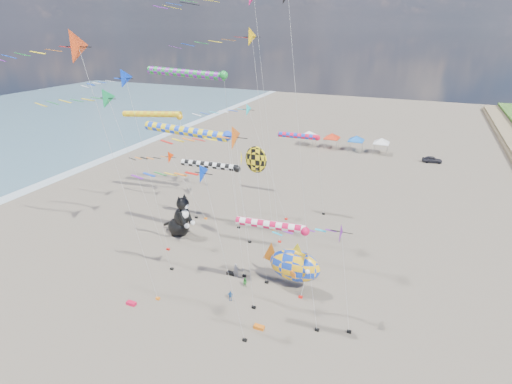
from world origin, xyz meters
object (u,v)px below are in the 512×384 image
Objects in this scene: person_adult at (236,270)px; fish_inflatable at (294,265)px; child_green at (245,283)px; child_blue at (230,296)px; parked_car at (432,160)px; cat_inflatable at (180,215)px.

fish_inflatable is at bearing -22.20° from person_adult.
child_green is 2.47m from child_blue.
fish_inflatable is at bearing 15.52° from child_blue.
parked_car reaches higher than child_green.
fish_inflatable is at bearing 15.80° from child_green.
child_blue is at bearing 154.00° from parked_car.
child_blue is (11.23, -9.17, -2.26)m from cat_inflatable.
person_adult is at bearing 151.55° from parked_car.
child_green is at bearing -62.21° from person_adult.
child_green is at bearing 57.22° from child_blue.
person_adult is at bearing -16.96° from cat_inflatable.
person_adult is 3.80m from child_blue.
person_adult reaches higher than child_blue.
fish_inflatable is 49.35m from parked_car.
parked_car is at bearing 75.58° from fish_inflatable.
child_blue is at bearing -97.61° from person_adult.
cat_inflatable is at bearing 118.30° from child_blue.
parked_car is at bearing 49.06° from child_blue.
parked_car reaches higher than child_blue.
fish_inflatable is at bearing -6.34° from cat_inflatable.
person_adult is at bearing 84.52° from child_blue.
child_blue is (-4.96, -3.88, -2.26)m from fish_inflatable.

